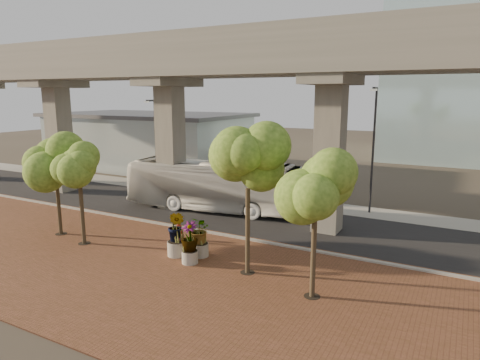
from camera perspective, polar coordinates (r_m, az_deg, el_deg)
The scene contains 18 objects.
ground at distance 28.15m, azimuth -1.61°, elevation -6.11°, with size 160.00×160.00×0.00m, color #3D362C.
brick_plaza at distance 21.98m, azimuth -12.24°, elevation -11.43°, with size 70.00×13.00×0.06m, color brown.
asphalt_road at distance 29.82m, azimuth 0.31°, elevation -5.06°, with size 90.00×8.00×0.04m, color black.
curb_strip at distance 26.49m, azimuth -3.77°, elevation -7.08°, with size 70.00×0.25×0.16m, color #99968E.
far_sidewalk at distance 34.60m, azimuth 4.58°, elevation -2.76°, with size 90.00×3.00×0.06m, color #99968E.
transit_viaduct at distance 28.63m, azimuth 0.32°, elevation 9.03°, with size 72.00×5.60×12.40m.
station_pavilion at distance 51.81m, azimuth -12.14°, elevation 5.30°, with size 23.00×13.00×6.30m.
transit_bus at distance 31.47m, azimuth -3.48°, elevation -0.75°, with size 3.13×13.34×3.72m, color silver.
fire_hydrant at distance 25.53m, azimuth -8.16°, elevation -6.84°, with size 0.49×0.44×0.97m.
planter_front at distance 22.59m, azimuth -5.39°, elevation -6.92°, with size 1.98×1.98×2.18m.
planter_right at distance 21.75m, azimuth -6.76°, elevation -7.74°, with size 2.01×2.01×2.15m.
planter_left at distance 22.79m, azimuth -8.50°, elevation -6.45°, with size 2.20×2.20×2.42m.
street_tree_far_west at distance 27.60m, azimuth -23.43°, elevation 2.02°, with size 3.83×3.83×6.12m.
street_tree_near_west at distance 25.28m, azimuth -20.69°, elevation 1.38°, with size 3.18×3.18×5.80m.
street_tree_near_east at distance 19.47m, azimuth 1.06°, elevation 2.14°, with size 3.94×3.94×7.08m.
street_tree_far_east at distance 17.40m, azimuth 10.08°, elevation -0.90°, with size 3.52×3.52×6.37m.
streetlamp_west at distance 38.26m, azimuth -11.30°, elevation 5.43°, with size 0.39×1.15×7.96m.
streetlamp_east at distance 31.38m, azimuth 17.34°, elevation 4.88°, with size 0.44×1.29×8.89m.
Camera 1 is at (13.38, -23.28, 8.44)m, focal length 32.00 mm.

